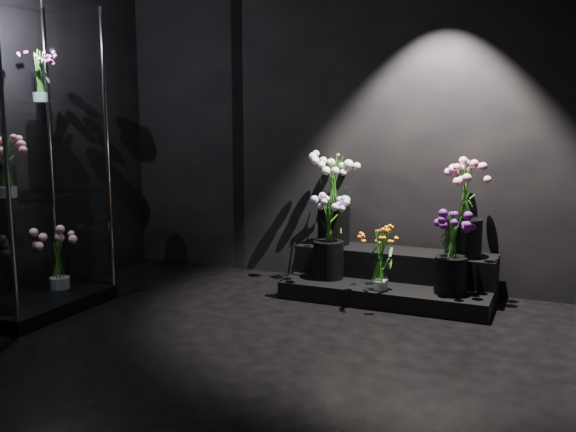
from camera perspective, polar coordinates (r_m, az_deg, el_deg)
The scene contains 12 objects.
floor at distance 4.01m, azimuth -6.10°, elevation -12.24°, with size 4.00×4.00×0.00m, color black.
wall_back at distance 5.56m, azimuth 3.95°, elevation 8.56°, with size 4.00×4.00×0.00m, color black.
display_riser at distance 5.24m, azimuth 9.15°, elevation -5.43°, with size 1.61×0.71×0.36m.
display_case at distance 4.98m, azimuth -21.87°, elevation 4.62°, with size 0.61×1.02×2.24m.
bouquet_orange_bells at distance 4.88m, azimuth 8.26°, elevation -3.62°, with size 0.28×0.28×0.49m.
bouquet_lilac at distance 5.15m, azimuth 3.64°, elevation -1.38°, with size 0.44×0.44×0.68m.
bouquet_purple at distance 4.86m, azimuth 14.36°, elevation -2.96°, with size 0.34×0.34×0.60m.
bouquet_cream_roses at distance 5.39m, azimuth 4.12°, elevation 2.08°, with size 0.50×0.50×0.75m.
bouquet_pink_roses at distance 5.09m, azimuth 15.45°, elevation 0.87°, with size 0.37×0.37×0.73m.
bouquet_case_pink at distance 4.87m, azimuth -23.83°, elevation 4.26°, with size 0.42×0.42×0.45m.
bouquet_case_magenta at distance 5.11m, azimuth -21.26°, elevation 11.57°, with size 0.24×0.24×0.37m.
bouquet_case_base_pink at distance 5.27m, azimuth -19.74°, elevation -3.39°, with size 0.42×0.42×0.49m.
Camera 1 is at (1.86, -3.24, 1.47)m, focal length 40.00 mm.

